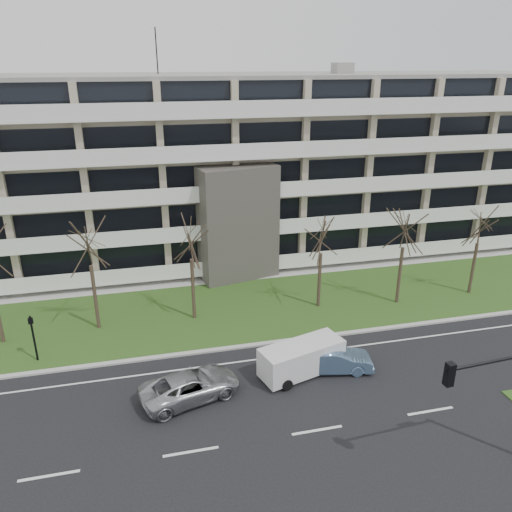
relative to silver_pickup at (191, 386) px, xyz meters
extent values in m
plane|color=black|center=(5.54, -3.86, -0.72)|extent=(160.00, 160.00, 0.00)
cube|color=#30541C|center=(5.54, 9.14, -0.69)|extent=(90.00, 10.00, 0.06)
cube|color=#B2B2AD|center=(5.54, 4.14, -0.66)|extent=(90.00, 0.35, 0.12)
cube|color=#B2B2AD|center=(5.54, 14.64, -0.68)|extent=(90.00, 2.00, 0.08)
cube|color=white|center=(5.54, 2.64, -0.72)|extent=(90.00, 0.12, 0.01)
cube|color=#B9A98F|center=(5.54, 21.64, 6.78)|extent=(60.00, 12.00, 15.00)
cube|color=gray|center=(5.54, 21.64, 14.43)|extent=(60.50, 12.50, 0.30)
cube|color=#4C4742|center=(5.54, 14.64, 3.78)|extent=(6.39, 3.69, 9.00)
cube|color=black|center=(5.54, 14.44, 1.28)|extent=(4.92, 1.19, 3.50)
cylinder|color=black|center=(0.54, 21.64, 16.28)|extent=(0.10, 0.10, 3.50)
cube|color=black|center=(5.54, 15.62, 1.38)|extent=(58.00, 0.10, 1.80)
cube|color=white|center=(5.54, 14.94, -0.12)|extent=(58.00, 1.40, 0.22)
cube|color=white|center=(5.54, 14.29, 0.48)|extent=(58.00, 0.08, 1.00)
cube|color=black|center=(5.54, 15.62, 4.38)|extent=(58.00, 0.10, 1.80)
cube|color=white|center=(5.54, 14.94, 2.88)|extent=(58.00, 1.40, 0.22)
cube|color=white|center=(5.54, 14.29, 3.48)|extent=(58.00, 0.08, 1.00)
cube|color=black|center=(5.54, 15.62, 7.38)|extent=(58.00, 0.10, 1.80)
cube|color=white|center=(5.54, 14.94, 5.88)|extent=(58.00, 1.40, 0.22)
cube|color=white|center=(5.54, 14.29, 6.48)|extent=(58.00, 0.08, 1.00)
cube|color=black|center=(5.54, 15.62, 10.38)|extent=(58.00, 0.10, 1.80)
cube|color=white|center=(5.54, 14.94, 8.88)|extent=(58.00, 1.40, 0.22)
cube|color=white|center=(5.54, 14.29, 9.48)|extent=(58.00, 0.08, 1.00)
cube|color=black|center=(5.54, 15.62, 13.38)|extent=(58.00, 0.10, 1.80)
cube|color=white|center=(5.54, 14.94, 11.88)|extent=(58.00, 1.40, 0.22)
cube|color=white|center=(5.54, 14.29, 12.48)|extent=(58.00, 0.08, 1.00)
imported|color=#B1B4B9|center=(0.00, 0.00, 0.00)|extent=(5.64, 3.73, 1.44)
imported|color=#688BB5|center=(8.07, 0.60, 0.00)|extent=(4.61, 2.35, 1.45)
cube|color=white|center=(6.25, 0.72, 0.29)|extent=(5.06, 3.00, 1.67)
cube|color=black|center=(6.25, 0.72, 0.78)|extent=(4.68, 2.78, 0.62)
cube|color=white|center=(8.41, 1.34, 0.16)|extent=(0.76, 1.69, 1.06)
cylinder|color=black|center=(5.05, -0.54, -0.41)|extent=(0.65, 0.38, 0.62)
cylinder|color=black|center=(4.56, 1.16, -0.41)|extent=(0.65, 0.38, 0.62)
cylinder|color=black|center=(7.93, 0.28, -0.41)|extent=(0.65, 0.38, 0.62)
cylinder|color=black|center=(7.45, 1.98, -0.41)|extent=(0.65, 0.38, 0.62)
cylinder|color=black|center=(11.36, -7.83, 4.87)|extent=(5.01, 0.46, 0.13)
cube|color=black|center=(9.05, -7.98, 4.67)|extent=(0.33, 0.33, 0.96)
sphere|color=red|center=(9.05, -7.98, 4.98)|extent=(0.19, 0.19, 0.19)
sphere|color=orange|center=(9.05, -7.98, 4.67)|extent=(0.19, 0.19, 0.19)
sphere|color=green|center=(9.05, -7.98, 4.37)|extent=(0.19, 0.19, 0.19)
cylinder|color=black|center=(-8.33, 5.48, 0.75)|extent=(0.12, 0.12, 2.95)
cube|color=black|center=(-8.33, 5.48, 1.93)|extent=(0.32, 0.27, 0.31)
sphere|color=red|center=(-8.33, 5.48, 1.93)|extent=(0.14, 0.14, 0.14)
cylinder|color=#382B21|center=(-5.05, 8.64, 1.49)|extent=(0.24, 0.24, 4.42)
cylinder|color=#382B21|center=(1.20, 8.49, 1.44)|extent=(0.24, 0.24, 4.33)
cylinder|color=#382B21|center=(9.99, 8.22, 1.30)|extent=(0.24, 0.24, 4.04)
cylinder|color=#382B21|center=(15.72, 7.45, 1.41)|extent=(0.24, 0.24, 4.26)
cylinder|color=#382B21|center=(21.80, 7.64, 1.27)|extent=(0.24, 0.24, 3.98)
camera|label=1|loc=(-1.68, -21.63, 15.70)|focal=35.00mm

